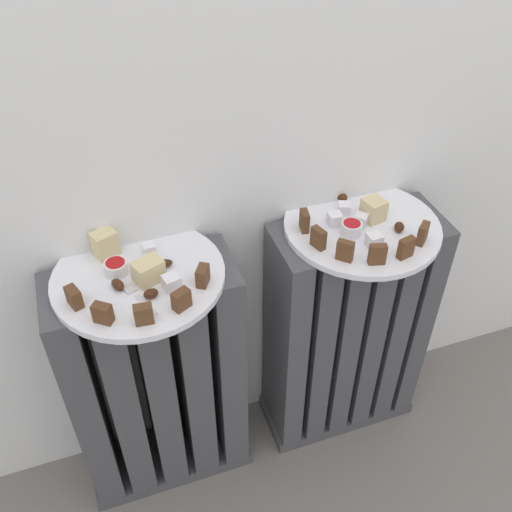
{
  "coord_description": "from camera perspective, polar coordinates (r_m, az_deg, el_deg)",
  "views": [
    {
      "loc": [
        -0.26,
        -0.47,
        1.24
      ],
      "look_at": [
        0.0,
        0.28,
        0.57
      ],
      "focal_mm": 40.4,
      "sensor_mm": 36.0,
      "label": 1
    }
  ],
  "objects": [
    {
      "name": "radiator_left",
      "position": [
        1.21,
        -9.68,
        -12.41
      ],
      "size": [
        0.35,
        0.15,
        0.57
      ],
      "color": "#47474C",
      "rests_on": "ground_plane"
    },
    {
      "name": "radiator_right",
      "position": [
        1.3,
        8.89,
        -7.54
      ],
      "size": [
        0.35,
        0.15,
        0.57
      ],
      "color": "#47474C",
      "rests_on": "ground_plane"
    },
    {
      "name": "plate_left",
      "position": [
        1.0,
        -11.55,
        -1.98
      ],
      "size": [
        0.29,
        0.29,
        0.01
      ],
      "primitive_type": "cylinder",
      "color": "white",
      "rests_on": "radiator_left"
    },
    {
      "name": "plate_right",
      "position": [
        1.1,
        10.44,
        2.91
      ],
      "size": [
        0.29,
        0.29,
        0.01
      ],
      "primitive_type": "cylinder",
      "color": "white",
      "rests_on": "radiator_right"
    },
    {
      "name": "dark_cake_slice_left_0",
      "position": [
        0.95,
        -17.58,
        -3.91
      ],
      "size": [
        0.03,
        0.03,
        0.03
      ],
      "primitive_type": "cube",
      "rotation": [
        0.0,
        0.0,
        -1.2
      ],
      "color": "#56351E",
      "rests_on": "plate_left"
    },
    {
      "name": "dark_cake_slice_left_1",
      "position": [
        0.91,
        -14.94,
        -5.51
      ],
      "size": [
        0.03,
        0.03,
        0.03
      ],
      "primitive_type": "cube",
      "rotation": [
        0.0,
        0.0,
        -0.65
      ],
      "color": "#56351E",
      "rests_on": "plate_left"
    },
    {
      "name": "dark_cake_slice_left_2",
      "position": [
        0.9,
        -11.07,
        -5.69
      ],
      "size": [
        0.03,
        0.02,
        0.03
      ],
      "primitive_type": "cube",
      "rotation": [
        0.0,
        0.0,
        -0.09
      ],
      "color": "#56351E",
      "rests_on": "plate_left"
    },
    {
      "name": "dark_cake_slice_left_3",
      "position": [
        0.91,
        -7.4,
        -4.31
      ],
      "size": [
        0.03,
        0.03,
        0.03
      ],
      "primitive_type": "cube",
      "rotation": [
        0.0,
        0.0,
        0.47
      ],
      "color": "#56351E",
      "rests_on": "plate_left"
    },
    {
      "name": "dark_cake_slice_left_4",
      "position": [
        0.95,
        -5.3,
        -1.96
      ],
      "size": [
        0.03,
        0.03,
        0.03
      ],
      "primitive_type": "cube",
      "rotation": [
        0.0,
        0.0,
        1.03
      ],
      "color": "#56351E",
      "rests_on": "plate_left"
    },
    {
      "name": "marble_cake_slice_left_0",
      "position": [
        0.96,
        -10.6,
        -1.45
      ],
      "size": [
        0.06,
        0.05,
        0.04
      ],
      "primitive_type": "cube",
      "rotation": [
        0.0,
        0.0,
        0.37
      ],
      "color": "beige",
      "rests_on": "plate_left"
    },
    {
      "name": "marble_cake_slice_left_1",
      "position": [
        1.03,
        -14.73,
        1.18
      ],
      "size": [
        0.05,
        0.05,
        0.05
      ],
      "primitive_type": "cube",
      "rotation": [
        0.0,
        0.0,
        0.39
      ],
      "color": "beige",
      "rests_on": "plate_left"
    },
    {
      "name": "turkish_delight_left_0",
      "position": [
        0.95,
        -8.36,
        -2.61
      ],
      "size": [
        0.03,
        0.03,
        0.03
      ],
      "primitive_type": "cube",
      "rotation": [
        0.0,
        0.0,
        0.24
      ],
      "color": "white",
      "rests_on": "plate_left"
    },
    {
      "name": "turkish_delight_left_1",
      "position": [
        1.02,
        -10.55,
        0.66
      ],
      "size": [
        0.02,
        0.02,
        0.02
      ],
      "primitive_type": "cube",
      "rotation": [
        0.0,
        0.0,
        1.55
      ],
      "color": "white",
      "rests_on": "plate_left"
    },
    {
      "name": "medjool_date_left_0",
      "position": [
        0.94,
        -10.37,
        -3.68
      ],
      "size": [
        0.03,
        0.02,
        0.02
      ],
      "primitive_type": "ellipsoid",
      "rotation": [
        0.0,
        0.0,
        0.07
      ],
      "color": "#3D1E0F",
      "rests_on": "plate_left"
    },
    {
      "name": "medjool_date_left_1",
      "position": [
        0.99,
        -9.08,
        -0.73
      ],
      "size": [
        0.03,
        0.02,
        0.01
      ],
      "primitive_type": "ellipsoid",
      "rotation": [
        0.0,
        0.0,
        3.08
      ],
      "color": "#3D1E0F",
      "rests_on": "plate_left"
    },
    {
      "name": "medjool_date_left_2",
      "position": [
        0.97,
        -13.53,
        -2.77
      ],
      "size": [
        0.03,
        0.03,
        0.01
      ],
      "primitive_type": "ellipsoid",
      "rotation": [
        0.0,
        0.0,
        1.93
      ],
      "color": "#3D1E0F",
      "rests_on": "plate_left"
    },
    {
      "name": "jam_bowl_left",
      "position": [
        0.99,
        -13.69,
        -1.05
      ],
      "size": [
        0.04,
        0.04,
        0.02
      ],
      "color": "white",
      "rests_on": "plate_left"
    },
    {
      "name": "dark_cake_slice_right_0",
      "position": [
        1.06,
        4.82,
        3.49
      ],
      "size": [
        0.02,
        0.03,
        0.04
      ],
      "primitive_type": "cube",
      "rotation": [
        0.0,
        0.0,
        -1.76
      ],
      "color": "#56351E",
      "rests_on": "plate_right"
    },
    {
      "name": "dark_cake_slice_right_1",
      "position": [
        1.02,
        6.2,
        1.77
      ],
      "size": [
        0.02,
        0.03,
        0.04
      ],
      "primitive_type": "cube",
      "rotation": [
        0.0,
        0.0,
        -1.26
      ],
      "color": "#56351E",
      "rests_on": "plate_right"
    },
    {
      "name": "dark_cake_slice_right_2",
      "position": [
        1.0,
        8.81,
        0.52
      ],
      "size": [
        0.03,
        0.03,
        0.04
      ],
      "primitive_type": "cube",
      "rotation": [
        0.0,
        0.0,
        -0.76
      ],
      "color": "#56351E",
      "rests_on": "plate_right"
    },
    {
      "name": "dark_cake_slice_right_3",
      "position": [
        1.0,
        11.94,
        0.16
      ],
      "size": [
        0.03,
        0.02,
        0.04
      ],
      "primitive_type": "cube",
      "rotation": [
        0.0,
        0.0,
        -0.27
      ],
      "color": "#56351E",
      "rests_on": "plate_right"
    },
    {
      "name": "dark_cake_slice_right_4",
      "position": [
        1.03,
        14.64,
        0.78
      ],
      "size": [
        0.03,
        0.02,
        0.04
      ],
      "primitive_type": "cube",
      "rotation": [
        0.0,
        0.0,
        0.23
      ],
      "color": "#56351E",
      "rests_on": "plate_right"
    },
    {
      "name": "dark_cake_slice_right_5",
      "position": [
        1.07,
        16.19,
        2.15
      ],
      "size": [
        0.03,
        0.03,
        0.04
      ],
      "primitive_type": "cube",
      "rotation": [
        0.0,
        0.0,
        0.73
      ],
      "color": "#56351E",
      "rests_on": "plate_right"
    },
    {
      "name": "marble_cake_slice_right_0",
      "position": [
        1.1,
        11.56,
        4.52
      ],
      "size": [
        0.04,
        0.05,
        0.04
      ],
      "primitive_type": "cube",
      "rotation": [
        0.0,
        0.0,
        0.24
      ],
      "color": "beige",
      "rests_on": "plate_right"
    },
    {
      "name": "turkish_delight_right_0",
      "position": [
        1.08,
        7.79,
        3.65
      ],
      "size": [
        0.03,
        0.03,
        0.02
      ],
      "primitive_type": "cube",
      "rotation": [
        0.0,
        0.0,
        1.49
      ],
      "color": "white",
      "rests_on": "plate_right"
    },
    {
      "name": "turkish_delight_right_1",
      "position": [
        1.09,
        10.36,
        3.53
      ],
      "size": [
        0.03,
        0.03,
        0.02
      ],
      "primitive_type": "cube",
      "rotation": [
        0.0,
        0.0,
        0.75
      ],
      "color": "white",
      "rests_on": "plate_right"
    },
    {
      "name": "turkish_delight_right_2",
      "position": [
        1.04,
        11.61,
        1.53
      ],
      "size": [
        0.03,
        0.03,
        0.02
      ],
      "primitive_type": "cube",
      "rotation": [
        0.0,
        0.0,
        0.02
      ],
      "color": "white",
      "rests_on": "plate_right"
    },
    {
      "name": "turkish_delight_right_3",
      "position": [
        1.11,
        8.71,
        4.65
      ],
      "size": [
        0.03,
        0.03,
        0.02
      ],
      "primitive_type": "cube",
      "rotation": [
        0.0,
        0.0,
        1.2
      ],
      "color": "white",
      "rests_on": "plate_right"
    },
    {
      "name": "medjool_date_right_0",
      "position": [
        1.15,
        8.47,
        5.85
      ],
      "size": [
        0.02,
        0.03,
        0.01
      ],
      "primitive_type": "ellipsoid",
      "rotation": [
        0.0,
        0.0,
        1.8
      ],
      "color": "#3D1E0F",
      "rests_on": "plate_right"
    },
    {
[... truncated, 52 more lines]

